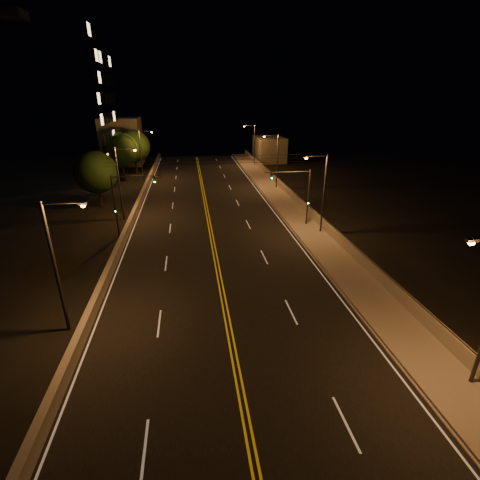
{
  "coord_description": "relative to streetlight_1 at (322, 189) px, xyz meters",
  "views": [
    {
      "loc": [
        -1.96,
        -9.17,
        13.89
      ],
      "look_at": [
        2.0,
        18.0,
        2.5
      ],
      "focal_mm": 26.0,
      "sensor_mm": 36.0,
      "label": 1
    }
  ],
  "objects": [
    {
      "name": "building_tower",
      "position": [
        -37.92,
        29.11,
        7.19
      ],
      "size": [
        24.0,
        15.0,
        25.47
      ],
      "color": "slate",
      "rests_on": "ground"
    },
    {
      "name": "traffic_signal_left",
      "position": [
        -20.35,
        2.44,
        -0.86
      ],
      "size": [
        5.11,
        0.31,
        6.57
      ],
      "color": "#2D2D33",
      "rests_on": "ground"
    },
    {
      "name": "curb",
      "position": [
        -2.58,
        -4.5,
        -4.89
      ],
      "size": [
        0.14,
        120.0,
        0.15
      ],
      "primitive_type": "cube",
      "color": "gray",
      "rests_on": "ground"
    },
    {
      "name": "tree_3",
      "position": [
        -23.6,
        35.86,
        0.18
      ],
      "size": [
        6.03,
        6.03,
        8.17
      ],
      "color": "black",
      "rests_on": "ground"
    },
    {
      "name": "traffic_signal_right",
      "position": [
        -1.46,
        2.44,
        -0.86
      ],
      "size": [
        5.11,
        0.31,
        6.57
      ],
      "color": "#2D2D33",
      "rests_on": "ground"
    },
    {
      "name": "tree_2",
      "position": [
        -25.13,
        30.75,
        0.17
      ],
      "size": [
        6.02,
        6.02,
        8.15
      ],
      "color": "black",
      "rests_on": "ground"
    },
    {
      "name": "lane_markings",
      "position": [
        -11.51,
        -4.57,
        -4.94
      ],
      "size": [
        17.32,
        116.0,
        0.0
      ],
      "color": "silver",
      "rests_on": "road"
    },
    {
      "name": "streetlight_4",
      "position": [
        -21.41,
        -13.8,
        0.0
      ],
      "size": [
        2.55,
        0.28,
        8.54
      ],
      "color": "#2D2D33",
      "rests_on": "ground"
    },
    {
      "name": "sidewalk",
      "position": [
        -0.71,
        -4.5,
        -4.82
      ],
      "size": [
        3.6,
        120.0,
        0.3
      ],
      "primitive_type": "cube",
      "color": "gray",
      "rests_on": "ground"
    },
    {
      "name": "road",
      "position": [
        -11.51,
        -4.5,
        -4.96
      ],
      "size": [
        18.0,
        120.0,
        0.02
      ],
      "primitive_type": "cube",
      "color": "black",
      "rests_on": "ground"
    },
    {
      "name": "streetlight_6",
      "position": [
        -21.41,
        29.83,
        0.0
      ],
      "size": [
        2.55,
        0.28,
        8.54
      ],
      "color": "#2D2D33",
      "rests_on": "ground"
    },
    {
      "name": "ground",
      "position": [
        -11.51,
        -24.5,
        -4.97
      ],
      "size": [
        160.0,
        160.0,
        0.0
      ],
      "primitive_type": "plane",
      "color": "black",
      "rests_on": "ground"
    },
    {
      "name": "distant_building_right",
      "position": [
        4.99,
        46.35,
        -2.29
      ],
      "size": [
        6.0,
        10.0,
        5.34
      ],
      "primitive_type": "cube",
      "color": "slate",
      "rests_on": "ground"
    },
    {
      "name": "parapet_wall",
      "position": [
        0.94,
        -4.5,
        -4.17
      ],
      "size": [
        0.3,
        120.0,
        1.0
      ],
      "primitive_type": "cube",
      "color": "gray",
      "rests_on": "sidewalk"
    },
    {
      "name": "distant_building_left",
      "position": [
        -27.51,
        46.57,
        -0.11
      ],
      "size": [
        8.0,
        8.0,
        9.71
      ],
      "primitive_type": "cube",
      "color": "slate",
      "rests_on": "ground"
    },
    {
      "name": "streetlight_3",
      "position": [
        0.0,
        39.65,
        0.0
      ],
      "size": [
        2.55,
        0.28,
        8.54
      ],
      "color": "#2D2D33",
      "rests_on": "ground"
    },
    {
      "name": "tree_0",
      "position": [
        -25.5,
        13.7,
        -0.28
      ],
      "size": [
        5.49,
        5.49,
        7.43
      ],
      "color": "black",
      "rests_on": "ground"
    },
    {
      "name": "parapet_rail",
      "position": [
        0.94,
        -4.5,
        -3.64
      ],
      "size": [
        0.06,
        120.0,
        0.06
      ],
      "primitive_type": "cylinder",
      "rotation": [
        1.57,
        0.0,
        0.0
      ],
      "color": "black",
      "rests_on": "parapet_wall"
    },
    {
      "name": "jersey_barrier",
      "position": [
        -20.54,
        -4.5,
        -4.51
      ],
      "size": [
        0.45,
        120.0,
        0.92
      ],
      "primitive_type": "cube",
      "color": "gray",
      "rests_on": "ground"
    },
    {
      "name": "overhead_wires",
      "position": [
        -11.51,
        5.0,
        2.43
      ],
      "size": [
        22.0,
        0.03,
        0.83
      ],
      "color": "black"
    },
    {
      "name": "streetlight_2",
      "position": [
        0.0,
        20.05,
        0.0
      ],
      "size": [
        2.55,
        0.28,
        8.54
      ],
      "color": "#2D2D33",
      "rests_on": "ground"
    },
    {
      "name": "streetlight_1",
      "position": [
        0.0,
        0.0,
        0.0
      ],
      "size": [
        2.55,
        0.28,
        8.54
      ],
      "color": "#2D2D33",
      "rests_on": "ground"
    },
    {
      "name": "streetlight_5",
      "position": [
        -21.41,
        8.1,
        0.0
      ],
      "size": [
        2.55,
        0.28,
        8.54
      ],
      "color": "#2D2D33",
      "rests_on": "ground"
    },
    {
      "name": "tree_1",
      "position": [
        -27.32,
        21.74,
        -0.97
      ],
      "size": [
        4.68,
        4.68,
        6.34
      ],
      "color": "black",
      "rests_on": "ground"
    }
  ]
}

